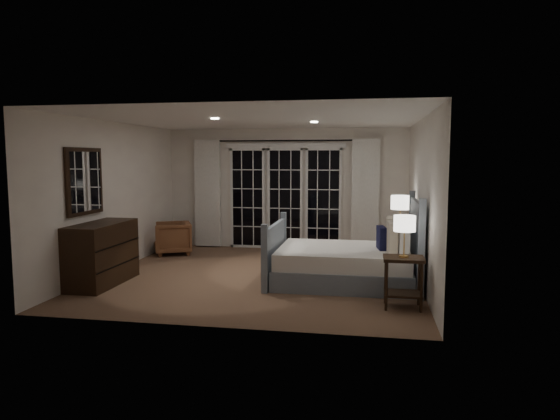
% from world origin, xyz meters
% --- Properties ---
extents(floor, '(5.00, 5.00, 0.00)m').
position_xyz_m(floor, '(0.00, 0.00, 0.00)').
color(floor, brown).
rests_on(floor, ground).
extents(ceiling, '(5.00, 5.00, 0.00)m').
position_xyz_m(ceiling, '(0.00, 0.00, 2.50)').
color(ceiling, white).
rests_on(ceiling, wall_back).
extents(wall_left, '(0.02, 5.00, 2.50)m').
position_xyz_m(wall_left, '(-2.50, 0.00, 1.25)').
color(wall_left, white).
rests_on(wall_left, floor).
extents(wall_right, '(0.02, 5.00, 2.50)m').
position_xyz_m(wall_right, '(2.50, 0.00, 1.25)').
color(wall_right, white).
rests_on(wall_right, floor).
extents(wall_back, '(5.00, 0.02, 2.50)m').
position_xyz_m(wall_back, '(0.00, 2.50, 1.25)').
color(wall_back, white).
rests_on(wall_back, floor).
extents(wall_front, '(5.00, 0.02, 2.50)m').
position_xyz_m(wall_front, '(0.00, -2.50, 1.25)').
color(wall_front, white).
rests_on(wall_front, floor).
extents(french_doors, '(2.50, 0.04, 2.20)m').
position_xyz_m(french_doors, '(0.00, 2.46, 1.09)').
color(french_doors, black).
rests_on(french_doors, wall_back).
extents(curtain_rod, '(3.50, 0.03, 0.03)m').
position_xyz_m(curtain_rod, '(0.00, 2.40, 2.25)').
color(curtain_rod, black).
rests_on(curtain_rod, wall_back).
extents(curtain_left, '(0.55, 0.10, 2.25)m').
position_xyz_m(curtain_left, '(-1.65, 2.38, 1.15)').
color(curtain_left, white).
rests_on(curtain_left, curtain_rod).
extents(curtain_right, '(0.55, 0.10, 2.25)m').
position_xyz_m(curtain_right, '(1.65, 2.38, 1.15)').
color(curtain_right, white).
rests_on(curtain_right, curtain_rod).
extents(downlight_a, '(0.12, 0.12, 0.01)m').
position_xyz_m(downlight_a, '(0.80, 0.60, 2.49)').
color(downlight_a, white).
rests_on(downlight_a, ceiling).
extents(downlight_b, '(0.12, 0.12, 0.01)m').
position_xyz_m(downlight_b, '(-0.60, -0.40, 2.49)').
color(downlight_b, white).
rests_on(downlight_b, ceiling).
extents(bed, '(2.18, 1.56, 1.27)m').
position_xyz_m(bed, '(1.42, -0.21, 0.32)').
color(bed, gray).
rests_on(bed, floor).
extents(nightstand_left, '(0.50, 0.40, 0.65)m').
position_xyz_m(nightstand_left, '(2.16, -1.37, 0.43)').
color(nightstand_left, black).
rests_on(nightstand_left, floor).
extents(nightstand_right, '(0.49, 0.39, 0.63)m').
position_xyz_m(nightstand_right, '(2.25, 1.01, 0.42)').
color(nightstand_right, black).
rests_on(nightstand_right, floor).
extents(lamp_left, '(0.27, 0.27, 0.53)m').
position_xyz_m(lamp_left, '(2.16, -1.37, 1.07)').
color(lamp_left, tan).
rests_on(lamp_left, nightstand_left).
extents(lamp_right, '(0.32, 0.32, 0.62)m').
position_xyz_m(lamp_right, '(2.25, 1.01, 1.13)').
color(lamp_right, tan).
rests_on(lamp_right, nightstand_right).
extents(armchair, '(0.93, 0.92, 0.64)m').
position_xyz_m(armchair, '(-2.10, 1.50, 0.32)').
color(armchair, brown).
rests_on(armchair, floor).
extents(dresser, '(0.56, 1.31, 0.93)m').
position_xyz_m(dresser, '(-2.23, -0.93, 0.47)').
color(dresser, black).
rests_on(dresser, floor).
extents(mirror, '(0.05, 0.85, 1.00)m').
position_xyz_m(mirror, '(-2.47, -0.93, 1.55)').
color(mirror, black).
rests_on(mirror, wall_left).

